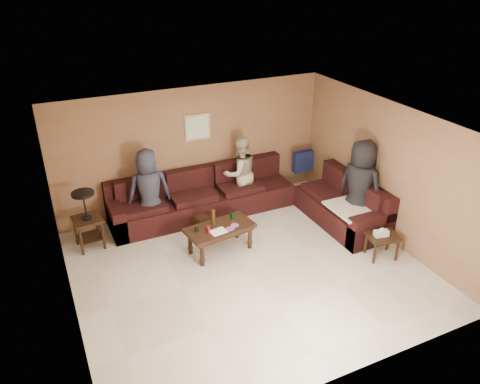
% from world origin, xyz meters
% --- Properties ---
extents(room, '(5.60, 5.50, 2.50)m').
position_xyz_m(room, '(0.00, 0.00, 1.66)').
color(room, beige).
rests_on(room, ground).
extents(sectional_sofa, '(4.65, 2.90, 0.97)m').
position_xyz_m(sectional_sofa, '(0.81, 1.52, 0.33)').
color(sectional_sofa, black).
rests_on(sectional_sofa, ground).
extents(coffee_table, '(1.25, 0.75, 0.77)m').
position_xyz_m(coffee_table, '(-0.21, 0.71, 0.42)').
color(coffee_table, black).
rests_on(coffee_table, ground).
extents(end_table_left, '(0.52, 0.52, 1.09)m').
position_xyz_m(end_table_left, '(-2.26, 1.81, 0.57)').
color(end_table_left, black).
rests_on(end_table_left, ground).
extents(side_table_right, '(0.60, 0.53, 0.58)m').
position_xyz_m(side_table_right, '(2.23, -0.64, 0.38)').
color(side_table_right, black).
rests_on(side_table_right, ground).
extents(waste_bin, '(0.32, 0.32, 0.31)m').
position_xyz_m(waste_bin, '(-0.25, 1.47, 0.16)').
color(waste_bin, black).
rests_on(waste_bin, ground).
extents(wall_art, '(0.52, 0.04, 0.52)m').
position_xyz_m(wall_art, '(0.10, 2.48, 1.70)').
color(wall_art, tan).
rests_on(wall_art, ground).
extents(person_left, '(0.84, 0.59, 1.62)m').
position_xyz_m(person_left, '(-1.08, 1.95, 0.81)').
color(person_left, '#2A2C3A').
rests_on(person_left, ground).
extents(person_middle, '(0.79, 0.64, 1.53)m').
position_xyz_m(person_middle, '(0.80, 2.04, 0.76)').
color(person_middle, tan).
rests_on(person_middle, ground).
extents(person_right, '(0.83, 1.02, 1.80)m').
position_xyz_m(person_right, '(2.41, 0.30, 0.90)').
color(person_right, black).
rests_on(person_right, ground).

